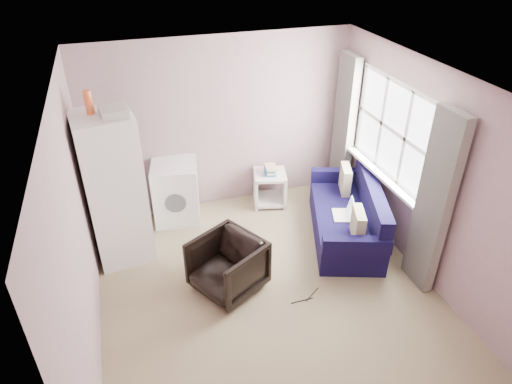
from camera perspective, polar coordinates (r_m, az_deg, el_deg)
The scene contains 8 objects.
room at distance 4.77m, azimuth 1.79°, elevation -1.03°, with size 3.84×4.24×2.54m.
armchair at distance 5.33m, azimuth -3.59°, elevation -8.91°, with size 0.72×0.67×0.74m, color black.
fridge at distance 5.75m, azimuth -17.28°, elevation 0.40°, with size 0.75×0.75×2.20m.
washing_machine at distance 6.56m, azimuth -9.96°, elevation 0.19°, with size 0.72×0.72×0.88m.
side_table at distance 6.88m, azimuth 1.74°, elevation 0.78°, with size 0.57×0.57×0.64m.
sofa at distance 6.31m, azimuth 11.61°, elevation -3.15°, with size 1.36×1.97×0.80m.
window_dressing at distance 6.09m, azimuth 15.52°, elevation 3.89°, with size 0.17×2.62×2.18m.
floor_cables at distance 5.47m, azimuth 6.41°, elevation -12.96°, with size 0.40×0.17×0.01m.
Camera 1 is at (-1.32, -3.78, 3.82)m, focal length 32.00 mm.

